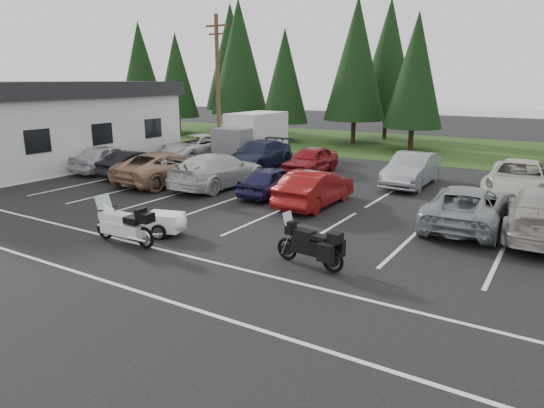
{
  "coord_description": "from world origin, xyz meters",
  "views": [
    {
      "loc": [
        9.96,
        -13.54,
        5.01
      ],
      "look_at": [
        1.87,
        -0.5,
        1.07
      ],
      "focal_mm": 32.0,
      "sensor_mm": 36.0,
      "label": 1
    }
  ],
  "objects_px": {
    "building": "(33,123)",
    "car_far_1": "(258,155)",
    "car_far_2": "(310,160)",
    "car_far_3": "(412,170)",
    "car_far_4": "(519,179)",
    "box_truck": "(248,136)",
    "car_far_0": "(196,147)",
    "cargo_trailer": "(165,224)",
    "adventure_motorcycle": "(309,241)",
    "car_near_2": "(167,167)",
    "touring_motorcycle": "(123,221)",
    "car_near_0": "(108,158)",
    "car_near_1": "(136,164)",
    "utility_pole": "(218,85)",
    "car_near_3": "(219,170)",
    "car_near_4": "(272,181)",
    "car_near_6": "(466,206)",
    "car_near_5": "(315,188)"
  },
  "relations": [
    {
      "from": "car_near_1",
      "to": "car_far_1",
      "type": "height_order",
      "value": "car_far_1"
    },
    {
      "from": "car_far_2",
      "to": "box_truck",
      "type": "bearing_deg",
      "value": 156.39
    },
    {
      "from": "car_far_0",
      "to": "car_far_3",
      "type": "bearing_deg",
      "value": 1.66
    },
    {
      "from": "car_near_6",
      "to": "car_far_4",
      "type": "height_order",
      "value": "car_far_4"
    },
    {
      "from": "car_near_2",
      "to": "cargo_trailer",
      "type": "relative_size",
      "value": 3.38
    },
    {
      "from": "car_far_2",
      "to": "adventure_motorcycle",
      "type": "xyz_separation_m",
      "value": [
        6.28,
        -12.18,
        -0.01
      ]
    },
    {
      "from": "building",
      "to": "car_far_2",
      "type": "distance_m",
      "value": 17.05
    },
    {
      "from": "car_near_5",
      "to": "car_near_6",
      "type": "xyz_separation_m",
      "value": [
        5.8,
        0.17,
        -0.01
      ]
    },
    {
      "from": "car_near_5",
      "to": "touring_motorcycle",
      "type": "relative_size",
      "value": 1.66
    },
    {
      "from": "car_near_2",
      "to": "car_far_4",
      "type": "xyz_separation_m",
      "value": [
        15.26,
        5.96,
        0.0
      ]
    },
    {
      "from": "car_near_5",
      "to": "cargo_trailer",
      "type": "bearing_deg",
      "value": 67.93
    },
    {
      "from": "car_far_3",
      "to": "car_far_4",
      "type": "height_order",
      "value": "car_far_3"
    },
    {
      "from": "box_truck",
      "to": "touring_motorcycle",
      "type": "xyz_separation_m",
      "value": [
        6.4,
        -16.18,
        -0.7
      ]
    },
    {
      "from": "car_near_6",
      "to": "car_far_3",
      "type": "bearing_deg",
      "value": -60.82
    },
    {
      "from": "car_near_2",
      "to": "car_far_4",
      "type": "relative_size",
      "value": 1.0
    },
    {
      "from": "car_far_3",
      "to": "box_truck",
      "type": "bearing_deg",
      "value": 166.54
    },
    {
      "from": "car_far_1",
      "to": "car_far_2",
      "type": "bearing_deg",
      "value": -0.41
    },
    {
      "from": "car_near_1",
      "to": "car_near_5",
      "type": "height_order",
      "value": "car_near_5"
    },
    {
      "from": "adventure_motorcycle",
      "to": "car_far_1",
      "type": "bearing_deg",
      "value": 135.01
    },
    {
      "from": "car_near_0",
      "to": "cargo_trailer",
      "type": "bearing_deg",
      "value": 142.78
    },
    {
      "from": "car_near_2",
      "to": "car_near_4",
      "type": "distance_m",
      "value": 5.97
    },
    {
      "from": "touring_motorcycle",
      "to": "car_near_1",
      "type": "bearing_deg",
      "value": 133.85
    },
    {
      "from": "car_near_2",
      "to": "adventure_motorcycle",
      "type": "relative_size",
      "value": 2.37
    },
    {
      "from": "car_near_2",
      "to": "cargo_trailer",
      "type": "height_order",
      "value": "car_near_2"
    },
    {
      "from": "car_far_3",
      "to": "car_far_1",
      "type": "bearing_deg",
      "value": 179.74
    },
    {
      "from": "car_far_3",
      "to": "car_far_4",
      "type": "relative_size",
      "value": 0.85
    },
    {
      "from": "utility_pole",
      "to": "adventure_motorcycle",
      "type": "bearing_deg",
      "value": -45.22
    },
    {
      "from": "car_near_0",
      "to": "car_far_4",
      "type": "distance_m",
      "value": 20.88
    },
    {
      "from": "car_far_2",
      "to": "car_far_3",
      "type": "height_order",
      "value": "car_far_3"
    },
    {
      "from": "car_near_0",
      "to": "cargo_trailer",
      "type": "xyz_separation_m",
      "value": [
        10.84,
        -6.83,
        -0.37
      ]
    },
    {
      "from": "car_near_3",
      "to": "car_near_4",
      "type": "xyz_separation_m",
      "value": [
        3.11,
        -0.16,
        -0.14
      ]
    },
    {
      "from": "car_near_6",
      "to": "car_near_5",
      "type": "bearing_deg",
      "value": -0.89
    },
    {
      "from": "building",
      "to": "car_far_1",
      "type": "height_order",
      "value": "building"
    },
    {
      "from": "car_far_1",
      "to": "touring_motorcycle",
      "type": "bearing_deg",
      "value": -76.52
    },
    {
      "from": "car_near_2",
      "to": "car_far_0",
      "type": "height_order",
      "value": "car_near_2"
    },
    {
      "from": "building",
      "to": "car_near_2",
      "type": "relative_size",
      "value": 2.75
    },
    {
      "from": "box_truck",
      "to": "car_far_0",
      "type": "distance_m",
      "value": 3.45
    },
    {
      "from": "car_near_4",
      "to": "car_far_1",
      "type": "height_order",
      "value": "car_far_1"
    },
    {
      "from": "car_far_4",
      "to": "car_near_1",
      "type": "bearing_deg",
      "value": -163.17
    },
    {
      "from": "car_far_0",
      "to": "car_far_4",
      "type": "distance_m",
      "value": 18.88
    },
    {
      "from": "car_far_4",
      "to": "cargo_trailer",
      "type": "height_order",
      "value": "car_far_4"
    },
    {
      "from": "car_near_5",
      "to": "adventure_motorcycle",
      "type": "bearing_deg",
      "value": 115.22
    },
    {
      "from": "car_near_2",
      "to": "car_far_0",
      "type": "distance_m",
      "value": 7.42
    },
    {
      "from": "touring_motorcycle",
      "to": "adventure_motorcycle",
      "type": "bearing_deg",
      "value": 12.22
    },
    {
      "from": "car_far_1",
      "to": "touring_motorcycle",
      "type": "relative_size",
      "value": 2.0
    },
    {
      "from": "car_near_0",
      "to": "touring_motorcycle",
      "type": "xyz_separation_m",
      "value": [
        10.36,
        -8.12,
        -0.01
      ]
    },
    {
      "from": "car_far_1",
      "to": "car_far_2",
      "type": "relative_size",
      "value": 1.26
    },
    {
      "from": "utility_pole",
      "to": "car_near_2",
      "type": "distance_m",
      "value": 9.42
    },
    {
      "from": "car_far_1",
      "to": "utility_pole",
      "type": "bearing_deg",
      "value": 151.61
    },
    {
      "from": "cargo_trailer",
      "to": "adventure_motorcycle",
      "type": "height_order",
      "value": "adventure_motorcycle"
    }
  ]
}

